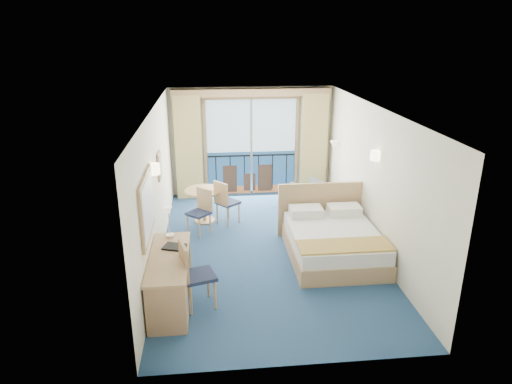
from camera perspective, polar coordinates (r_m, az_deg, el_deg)
The scene contains 22 objects.
floor at distance 8.87m, azimuth 1.37°, elevation -7.12°, with size 6.50×6.50×0.00m, color navy.
room_walls at distance 8.22m, azimuth 1.47°, elevation 4.01°, with size 4.04×6.54×2.72m.
balcony_door at distance 11.47m, azimuth -0.62°, elevation 5.27°, with size 2.36×0.03×2.52m.
curtain_left at distance 11.27m, azimuth -8.43°, elevation 5.49°, with size 0.65×0.22×2.55m, color #CDBA71.
curtain_right at distance 11.54m, azimuth 7.21°, elevation 5.89°, with size 0.65×0.22×2.55m, color #CDBA71.
pelmet at distance 11.09m, azimuth -0.55°, elevation 12.34°, with size 3.80×0.25×0.18m, color tan.
mirror at distance 6.87m, azimuth -13.45°, elevation -1.75°, with size 0.05×1.25×0.95m.
wall_print at distance 8.69m, azimuth -11.95°, elevation 3.24°, with size 0.04×0.42×0.52m.
sconce_left at distance 7.62m, azimuth -12.59°, elevation 2.82°, with size 0.18×0.18×0.18m, color #FFE2B2.
sconce_right at distance 8.52m, azimuth 14.70°, elevation 4.44°, with size 0.18×0.18×0.18m, color #FFE2B2.
bed at distance 8.61m, azimuth 9.54°, elevation -5.97°, with size 1.76×2.09×1.11m.
nightstand at distance 9.91m, azimuth 11.04°, elevation -2.87°, with size 0.39×0.37×0.51m, color tan.
phone at distance 9.78m, azimuth 11.16°, elevation -1.38°, with size 0.16×0.13×0.07m, color white.
armchair at distance 10.84m, azimuth 6.69°, elevation -0.31°, with size 0.68×0.70×0.63m, color #495059.
floor_lamp at distance 11.01m, azimuth 9.63°, elevation 4.44°, with size 0.21×0.21×1.52m.
desk at distance 6.78m, azimuth -10.99°, elevation -12.34°, with size 0.59×1.70×0.80m.
desk_chair at distance 6.94m, azimuth -7.92°, elevation -9.81°, with size 0.58×0.57×1.07m.
folder at distance 7.24m, azimuth -10.15°, elevation -6.75°, with size 0.33×0.25×0.03m, color black.
desk_lamp at distance 7.46m, azimuth -10.87°, elevation -2.93°, with size 0.13×0.13×0.50m.
round_table at distance 9.95m, azimuth -6.54°, elevation -0.68°, with size 0.81×0.81×0.73m.
table_chair_a at distance 9.79m, azimuth -3.91°, elevation -1.00°, with size 0.59×0.59×0.97m.
table_chair_b at distance 9.42m, azimuth -6.87°, elevation -2.08°, with size 0.57×0.57×0.94m.
Camera 1 is at (-1.01, -7.85, 4.00)m, focal length 32.00 mm.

